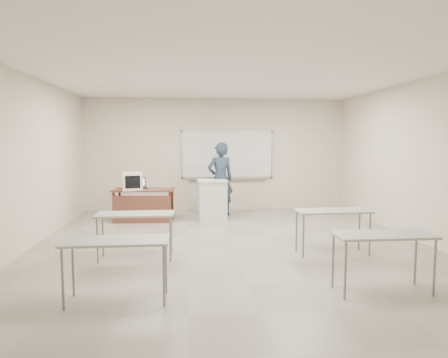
{
  "coord_description": "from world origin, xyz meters",
  "views": [
    {
      "loc": [
        -0.78,
        -6.78,
        1.85
      ],
      "look_at": [
        0.05,
        2.2,
        1.0
      ],
      "focal_mm": 32.0,
      "sensor_mm": 36.0,
      "label": 1
    }
  ],
  "objects": [
    {
      "name": "mouse",
      "position": [
        -1.25,
        2.65,
        0.77
      ],
      "size": [
        0.12,
        0.1,
        0.04
      ],
      "primitive_type": "ellipsoid",
      "rotation": [
        0.0,
        0.0,
        -0.3
      ],
      "color": "#A5A8AB",
      "rests_on": "instructor_desk"
    },
    {
      "name": "presenter",
      "position": [
        0.04,
        3.1,
        0.91
      ],
      "size": [
        0.76,
        0.6,
        1.83
      ],
      "primitive_type": "imported",
      "rotation": [
        0.0,
        0.0,
        3.4
      ],
      "color": "black",
      "rests_on": "floor"
    },
    {
      "name": "student_desks",
      "position": [
        -0.0,
        -1.35,
        0.67
      ],
      "size": [
        4.4,
        2.2,
        0.73
      ],
      "color": "#A9A9A4",
      "rests_on": "floor"
    },
    {
      "name": "podium",
      "position": [
        -0.2,
        2.5,
        0.48
      ],
      "size": [
        0.68,
        0.49,
        0.95
      ],
      "rotation": [
        0.0,
        0.0,
        0.08
      ],
      "color": "silver",
      "rests_on": "floor"
    },
    {
      "name": "instructor_desk",
      "position": [
        -1.8,
        2.49,
        0.54
      ],
      "size": [
        1.39,
        0.69,
        0.75
      ],
      "rotation": [
        0.0,
        0.0,
        -0.06
      ],
      "color": "brown",
      "rests_on": "floor"
    },
    {
      "name": "floor",
      "position": [
        0.0,
        0.0,
        -0.01
      ],
      "size": [
        7.0,
        8.0,
        0.01
      ],
      "primitive_type": "cube",
      "color": "gray",
      "rests_on": "ground"
    },
    {
      "name": "crt_monitor",
      "position": [
        -2.05,
        2.48,
        0.95
      ],
      "size": [
        0.44,
        0.49,
        0.42
      ],
      "rotation": [
        0.0,
        0.0,
        0.18
      ],
      "color": "beige",
      "rests_on": "instructor_desk"
    },
    {
      "name": "keyboard",
      "position": [
        -0.35,
        2.58,
        0.96
      ],
      "size": [
        0.42,
        0.22,
        0.02
      ],
      "primitive_type": "cube",
      "rotation": [
        0.0,
        0.0,
        -0.21
      ],
      "color": "beige",
      "rests_on": "podium"
    },
    {
      "name": "whiteboard",
      "position": [
        0.3,
        3.97,
        1.48
      ],
      "size": [
        2.48,
        0.1,
        1.31
      ],
      "color": "white",
      "rests_on": "floor"
    },
    {
      "name": "laptop",
      "position": [
        -1.9,
        2.76,
        0.81
      ],
      "size": [
        0.33,
        0.31,
        0.25
      ],
      "rotation": [
        0.0,
        0.0,
        0.29
      ],
      "color": "black",
      "rests_on": "instructor_desk"
    }
  ]
}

